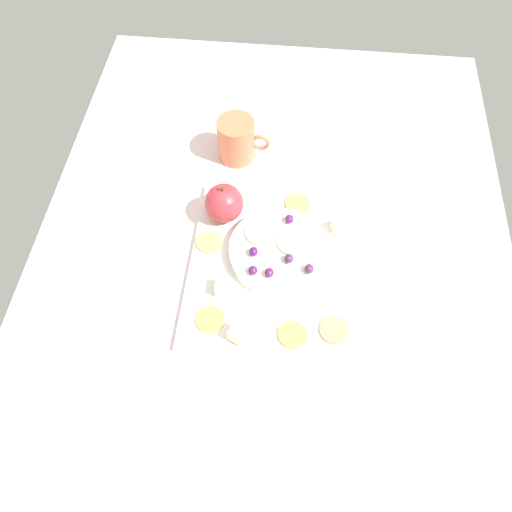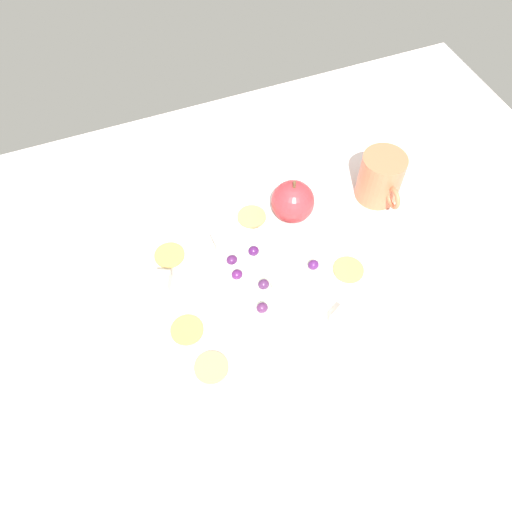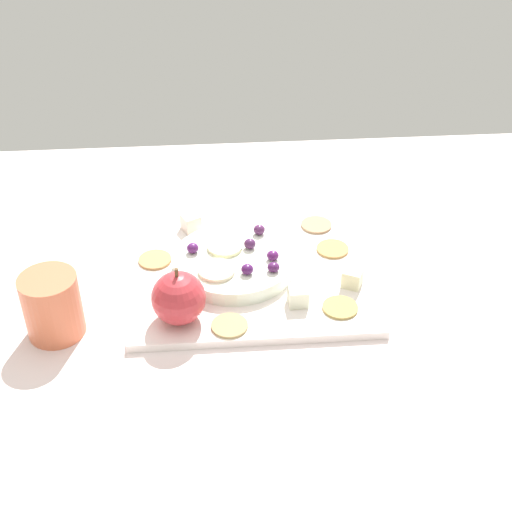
{
  "view_description": "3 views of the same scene",
  "coord_description": "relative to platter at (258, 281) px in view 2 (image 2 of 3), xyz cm",
  "views": [
    {
      "loc": [
        45.38,
        1.99,
        82.02
      ],
      "look_at": [
        0.67,
        -2.56,
        8.53
      ],
      "focal_mm": 34.74,
      "sensor_mm": 36.0,
      "label": 1
    },
    {
      "loc": [
        15.64,
        39.8,
        74.22
      ],
      "look_at": [
        -0.43,
        -1.11,
        9.12
      ],
      "focal_mm": 35.74,
      "sensor_mm": 36.0,
      "label": 2
    },
    {
      "loc": [
        -5.8,
        -82.63,
        67.56
      ],
      "look_at": [
        0.72,
        0.49,
        7.17
      ],
      "focal_mm": 49.01,
      "sensor_mm": 36.0,
      "label": 3
    }
  ],
  "objects": [
    {
      "name": "grape_4",
      "position": [
        0.59,
        2.93,
        3.67
      ],
      "size": [
        1.78,
        1.6,
        1.62
      ],
      "primitive_type": "ellipsoid",
      "color": "#4F2552",
      "rests_on": "serving_dish"
    },
    {
      "name": "cup",
      "position": [
        -26.97,
        -9.63,
        3.93
      ],
      "size": [
        7.73,
        10.94,
        9.15
      ],
      "color": "#D86B48",
      "rests_on": "table"
    },
    {
      "name": "grape_0",
      "position": [
        -0.55,
        -3.4,
        3.66
      ],
      "size": [
        1.78,
        1.6,
        1.6
      ],
      "primitive_type": "ellipsoid",
      "color": "#4B1A57",
      "rests_on": "serving_dish"
    },
    {
      "name": "cracker_0",
      "position": [
        13.31,
        4.55,
        0.84
      ],
      "size": [
        5.0,
        5.0,
        0.4
      ],
      "primitive_type": "cylinder",
      "color": "tan",
      "rests_on": "platter"
    },
    {
      "name": "table",
      "position": [
        0.28,
        -0.25,
        -2.26
      ],
      "size": [
        130.26,
        90.09,
        3.23
      ],
      "primitive_type": "cube",
      "color": "silver",
      "rests_on": "ground"
    },
    {
      "name": "apple_stem",
      "position": [
        -10.21,
        -9.96,
        8.62
      ],
      "size": [
        0.5,
        0.5,
        1.2
      ],
      "primitive_type": "cylinder",
      "color": "brown",
      "rests_on": "apple_whole"
    },
    {
      "name": "apple_whole",
      "position": [
        -10.21,
        -9.96,
        4.33
      ],
      "size": [
        7.38,
        7.38,
        7.38
      ],
      "primitive_type": "sphere",
      "color": "#B83037",
      "rests_on": "platter"
    },
    {
      "name": "cracker_3",
      "position": [
        -3.55,
        -12.09,
        0.84
      ],
      "size": [
        5.0,
        5.0,
        0.4
      ],
      "primitive_type": "cylinder",
      "color": "tan",
      "rests_on": "platter"
    },
    {
      "name": "serving_dish",
      "position": [
        -2.24,
        1.04,
        1.75
      ],
      "size": [
        18.14,
        18.14,
        2.22
      ],
      "primitive_type": "cylinder",
      "color": "white",
      "rests_on": "platter"
    },
    {
      "name": "grape_5",
      "position": [
        1.99,
        6.59,
        3.67
      ],
      "size": [
        1.78,
        1.6,
        1.62
      ],
      "primitive_type": "ellipsoid",
      "color": "#562655",
      "rests_on": "serving_dish"
    },
    {
      "name": "cracker_1",
      "position": [
        11.79,
        11.47,
        0.84
      ],
      "size": [
        5.0,
        5.0,
        0.4
      ],
      "primitive_type": "cylinder",
      "color": "tan",
      "rests_on": "platter"
    },
    {
      "name": "apple_slice_1",
      "position": [
        -4.91,
        -2.65,
        3.16
      ],
      "size": [
        5.35,
        5.35,
        0.6
      ],
      "primitive_type": "cylinder",
      "color": "beige",
      "rests_on": "serving_dish"
    },
    {
      "name": "platter",
      "position": [
        0.0,
        0.0,
        0.0
      ],
      "size": [
        35.11,
        29.21,
        1.28
      ],
      "primitive_type": "cube",
      "color": "white",
      "rests_on": "table"
    },
    {
      "name": "apple_slice_0",
      "position": [
        -3.48,
        3.21,
        3.16
      ],
      "size": [
        5.35,
        5.35,
        0.6
      ],
      "primitive_type": "cylinder",
      "color": "beige",
      "rests_on": "serving_dish"
    },
    {
      "name": "cheese_cube_1",
      "position": [
        6.24,
        -7.99,
        1.99
      ],
      "size": [
        2.78,
        2.78,
        2.69
      ],
      "primitive_type": "cube",
      "rotation": [
        0.0,
        0.0,
        0.04
      ],
      "color": "#EBEDCC",
      "rests_on": "platter"
    },
    {
      "name": "cheese_cube_2",
      "position": [
        -8.63,
        12.04,
        1.99
      ],
      "size": [
        3.6,
        3.6,
        2.69
      ],
      "primitive_type": "cube",
      "rotation": [
        0.0,
        0.0,
        0.46
      ],
      "color": "#F9E0CF",
      "rests_on": "platter"
    },
    {
      "name": "cracker_2",
      "position": [
        -14.18,
        3.84,
        0.84
      ],
      "size": [
        5.0,
        5.0,
        0.4
      ],
      "primitive_type": "cylinder",
      "color": "tan",
      "rests_on": "platter"
    },
    {
      "name": "grape_3",
      "position": [
        -8.3,
        2.47,
        3.66
      ],
      "size": [
        1.78,
        1.6,
        1.59
      ],
      "primitive_type": "ellipsoid",
      "color": "#531E61",
      "rests_on": "serving_dish"
    },
    {
      "name": "grape_2",
      "position": [
        3.25,
        -3.11,
        3.59
      ],
      "size": [
        1.78,
        1.6,
        1.46
      ],
      "primitive_type": "ellipsoid",
      "color": "#4D1D53",
      "rests_on": "serving_dish"
    },
    {
      "name": "grape_1",
      "position": [
        3.44,
        -0.37,
        3.61
      ],
      "size": [
        1.78,
        1.6,
        1.49
      ],
      "primitive_type": "ellipsoid",
      "color": "#581C5D",
      "rests_on": "serving_dish"
    },
    {
      "name": "cracker_4",
      "position": [
        12.0,
        -9.52,
        0.84
      ],
      "size": [
        5.0,
        5.0,
        0.4
      ],
      "primitive_type": "cylinder",
      "color": "tan",
      "rests_on": "platter"
    },
    {
      "name": "cheese_cube_0",
      "position": [
        14.62,
        -4.36,
        1.99
      ],
      "size": [
        3.61,
        3.61,
        2.69
      ],
      "primitive_type": "cube",
      "rotation": [
        0.0,
        0.0,
        1.1
      ],
      "color": "#EDE8BC",
      "rests_on": "platter"
    }
  ]
}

